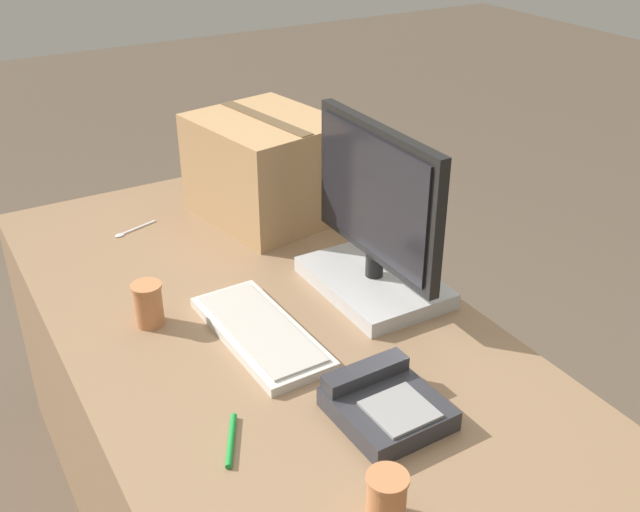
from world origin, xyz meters
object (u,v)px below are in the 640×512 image
(desk_phone, at_px, (385,404))
(paper_cup_left, at_px, (148,304))
(monitor, at_px, (375,232))
(paper_cup_right, at_px, (387,498))
(spoon, at_px, (130,231))
(pen_marker, at_px, (231,440))
(keyboard, at_px, (261,332))
(cardboard_box, at_px, (266,167))

(desk_phone, xyz_separation_m, paper_cup_left, (-0.53, -0.29, 0.03))
(monitor, relative_size, paper_cup_right, 4.97)
(desk_phone, distance_m, spoon, 1.03)
(paper_cup_right, distance_m, pen_marker, 0.33)
(monitor, bearing_deg, paper_cup_right, -32.17)
(keyboard, bearing_deg, cardboard_box, 150.18)
(paper_cup_left, distance_m, pen_marker, 0.46)
(spoon, bearing_deg, desk_phone, 82.15)
(paper_cup_left, distance_m, spoon, 0.50)
(monitor, relative_size, desk_phone, 2.21)
(keyboard, height_order, paper_cup_left, paper_cup_left)
(monitor, distance_m, spoon, 0.76)
(monitor, height_order, paper_cup_right, monitor)
(pen_marker, bearing_deg, cardboard_box, 177.82)
(desk_phone, relative_size, pen_marker, 1.68)
(keyboard, distance_m, spoon, 0.66)
(monitor, height_order, paper_cup_left, monitor)
(paper_cup_left, relative_size, cardboard_box, 0.23)
(keyboard, xyz_separation_m, paper_cup_left, (-0.18, -0.20, 0.04))
(cardboard_box, height_order, pen_marker, cardboard_box)
(desk_phone, xyz_separation_m, pen_marker, (-0.08, -0.29, -0.02))
(monitor, relative_size, paper_cup_left, 4.47)
(monitor, xyz_separation_m, desk_phone, (0.40, -0.24, -0.13))
(keyboard, relative_size, spoon, 2.99)
(monitor, xyz_separation_m, cardboard_box, (-0.52, -0.03, -0.01))
(spoon, bearing_deg, keyboard, 79.89)
(spoon, distance_m, pen_marker, 0.94)
(keyboard, relative_size, paper_cup_right, 4.34)
(paper_cup_right, height_order, spoon, paper_cup_right)
(desk_phone, relative_size, cardboard_box, 0.47)
(pen_marker, bearing_deg, monitor, 149.89)
(paper_cup_left, xyz_separation_m, paper_cup_right, (0.74, 0.14, -0.01))
(keyboard, relative_size, cardboard_box, 0.91)
(paper_cup_right, relative_size, pen_marker, 0.75)
(paper_cup_left, height_order, paper_cup_right, paper_cup_left)
(desk_phone, xyz_separation_m, paper_cup_right, (0.21, -0.14, 0.02))
(cardboard_box, bearing_deg, keyboard, -28.16)
(monitor, xyz_separation_m, paper_cup_left, (-0.13, -0.53, -0.11))
(desk_phone, xyz_separation_m, cardboard_box, (-0.93, 0.21, 0.12))
(monitor, distance_m, pen_marker, 0.64)
(keyboard, bearing_deg, spoon, -173.74)
(spoon, xyz_separation_m, pen_marker, (0.94, -0.11, 0.00))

